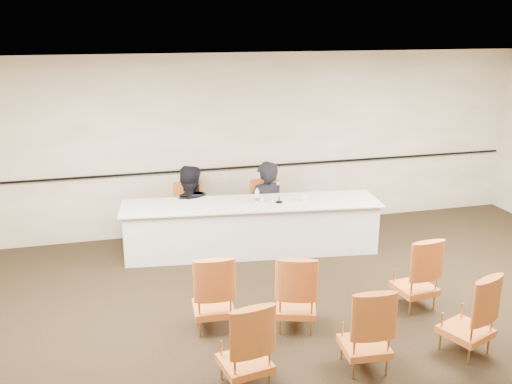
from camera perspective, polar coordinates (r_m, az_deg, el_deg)
The scene contains 20 objects.
floor at distance 6.66m, azimuth 7.93°, elevation -15.02°, with size 10.00×10.00×0.00m, color black.
ceiling at distance 5.69m, azimuth 9.15°, elevation 11.63°, with size 10.00×10.00×0.00m, color white.
wall_back at distance 9.67m, azimuth -0.83°, elevation 4.89°, with size 10.00×0.04×3.00m, color #BAA892.
wall_rail at distance 9.73m, azimuth -0.77°, elevation 2.54°, with size 9.80×0.04×0.03m, color black.
panel_table at distance 8.91m, azimuth -0.45°, elevation -3.53°, with size 3.98×0.91×0.80m, color white, non-canonical shape.
panelist_main at distance 9.51m, azimuth 0.99°, elevation -2.41°, with size 0.69×0.45×1.88m, color black.
panelist_main_chair at distance 9.47m, azimuth 0.99°, elevation -1.80°, with size 0.50×0.50×0.95m, color orange, non-canonical shape.
panelist_second at distance 9.40m, azimuth -6.73°, elevation -2.60°, with size 0.86×0.67×1.77m, color black.
panelist_second_chair at distance 9.37m, azimuth -6.75°, elevation -2.12°, with size 0.50×0.50×0.95m, color orange, non-canonical shape.
papers at distance 8.80m, azimuth 3.48°, elevation -1.07°, with size 0.30×0.22×0.00m, color white.
microphone at distance 8.75m, azimuth 2.32°, elevation -0.15°, with size 0.11×0.21×0.30m, color black, non-canonical shape.
water_bottle at distance 8.74m, azimuth 0.11°, elevation -0.37°, with size 0.07×0.07×0.23m, color teal, non-canonical shape.
drinking_glass at distance 8.76m, azimuth 0.57°, elevation -0.80°, with size 0.06×0.06×0.10m, color white.
coffee_cup at distance 8.85m, azimuth 4.91°, elevation -0.60°, with size 0.08×0.08×0.12m, color white.
aud_chair_front_left at distance 6.75m, azimuth -4.34°, elevation -9.83°, with size 0.50×0.50×0.95m, color orange, non-canonical shape.
aud_chair_front_mid at distance 6.75m, azimuth 4.04°, elevation -9.82°, with size 0.50×0.50×0.95m, color orange, non-canonical shape.
aud_chair_front_right at distance 7.48m, azimuth 15.67°, elevation -7.67°, with size 0.50×0.50×0.95m, color orange, non-canonical shape.
aud_chair_back_left at distance 5.75m, azimuth -1.14°, elevation -14.86°, with size 0.50×0.50×0.95m, color orange, non-canonical shape.
aud_chair_back_mid at distance 6.11m, azimuth 10.89°, elevation -13.10°, with size 0.50×0.50×0.95m, color orange, non-canonical shape.
aud_chair_back_right at distance 6.68m, azimuth 20.41°, elevation -11.22°, with size 0.50×0.50×0.95m, color orange, non-canonical shape.
Camera 1 is at (-2.30, -5.18, 3.49)m, focal length 40.00 mm.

